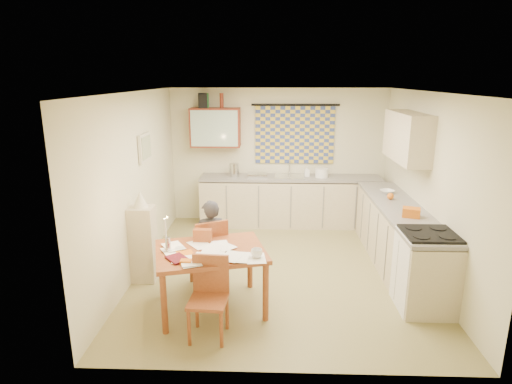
{
  "coord_description": "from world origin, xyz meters",
  "views": [
    {
      "loc": [
        -0.14,
        -5.69,
        2.69
      ],
      "look_at": [
        -0.35,
        0.2,
        1.1
      ],
      "focal_mm": 30.0,
      "sensor_mm": 36.0,
      "label": 1
    }
  ],
  "objects_px": {
    "counter_right": "(398,238)",
    "person": "(211,244)",
    "shelf_stand": "(143,244)",
    "stove": "(426,271)",
    "chair_far": "(209,265)",
    "dining_table": "(211,279)",
    "counter_back": "(290,201)"
  },
  "relations": [
    {
      "from": "shelf_stand",
      "to": "counter_right",
      "type": "bearing_deg",
      "value": 8.3
    },
    {
      "from": "counter_back",
      "to": "person",
      "type": "height_order",
      "value": "person"
    },
    {
      "from": "chair_far",
      "to": "person",
      "type": "bearing_deg",
      "value": 125.21
    },
    {
      "from": "counter_right",
      "to": "person",
      "type": "distance_m",
      "value": 2.7
    },
    {
      "from": "stove",
      "to": "shelf_stand",
      "type": "xyz_separation_m",
      "value": [
        -3.54,
        0.61,
        0.04
      ]
    },
    {
      "from": "counter_back",
      "to": "chair_far",
      "type": "relative_size",
      "value": 3.49
    },
    {
      "from": "stove",
      "to": "dining_table",
      "type": "relative_size",
      "value": 0.66
    },
    {
      "from": "dining_table",
      "to": "chair_far",
      "type": "height_order",
      "value": "chair_far"
    },
    {
      "from": "stove",
      "to": "person",
      "type": "bearing_deg",
      "value": 170.28
    },
    {
      "from": "stove",
      "to": "counter_right",
      "type": "bearing_deg",
      "value": 90.0
    },
    {
      "from": "stove",
      "to": "chair_far",
      "type": "xyz_separation_m",
      "value": [
        -2.65,
        0.47,
        -0.19
      ]
    },
    {
      "from": "stove",
      "to": "person",
      "type": "distance_m",
      "value": 2.64
    },
    {
      "from": "counter_right",
      "to": "stove",
      "type": "relative_size",
      "value": 3.08
    },
    {
      "from": "counter_right",
      "to": "person",
      "type": "relative_size",
      "value": 2.48
    },
    {
      "from": "counter_right",
      "to": "shelf_stand",
      "type": "height_order",
      "value": "shelf_stand"
    },
    {
      "from": "dining_table",
      "to": "shelf_stand",
      "type": "distance_m",
      "value": 1.24
    },
    {
      "from": "counter_right",
      "to": "chair_far",
      "type": "height_order",
      "value": "chair_far"
    },
    {
      "from": "counter_right",
      "to": "dining_table",
      "type": "xyz_separation_m",
      "value": [
        -2.53,
        -1.23,
        -0.07
      ]
    },
    {
      "from": "person",
      "to": "shelf_stand",
      "type": "relative_size",
      "value": 1.15
    },
    {
      "from": "dining_table",
      "to": "person",
      "type": "xyz_separation_m",
      "value": [
        -0.07,
        0.54,
        0.21
      ]
    },
    {
      "from": "counter_right",
      "to": "stove",
      "type": "height_order",
      "value": "stove"
    },
    {
      "from": "stove",
      "to": "person",
      "type": "xyz_separation_m",
      "value": [
        -2.6,
        0.45,
        0.12
      ]
    },
    {
      "from": "dining_table",
      "to": "chair_far",
      "type": "relative_size",
      "value": 1.53
    },
    {
      "from": "counter_back",
      "to": "shelf_stand",
      "type": "relative_size",
      "value": 3.18
    },
    {
      "from": "counter_right",
      "to": "shelf_stand",
      "type": "relative_size",
      "value": 2.85
    },
    {
      "from": "dining_table",
      "to": "counter_right",
      "type": "bearing_deg",
      "value": 10.64
    },
    {
      "from": "counter_right",
      "to": "dining_table",
      "type": "relative_size",
      "value": 2.04
    },
    {
      "from": "person",
      "to": "stove",
      "type": "bearing_deg",
      "value": 154.45
    },
    {
      "from": "stove",
      "to": "chair_far",
      "type": "relative_size",
      "value": 1.01
    },
    {
      "from": "counter_right",
      "to": "person",
      "type": "xyz_separation_m",
      "value": [
        -2.6,
        -0.68,
        0.14
      ]
    },
    {
      "from": "chair_far",
      "to": "shelf_stand",
      "type": "height_order",
      "value": "shelf_stand"
    },
    {
      "from": "counter_back",
      "to": "counter_right",
      "type": "bearing_deg",
      "value": -51.12
    }
  ]
}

